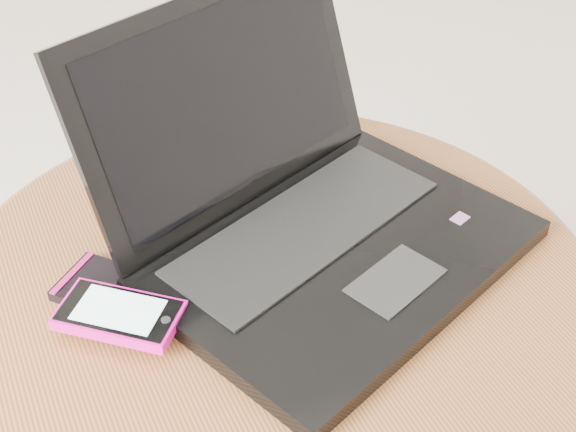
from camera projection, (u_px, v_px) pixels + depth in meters
name	position (u px, v px, depth m)	size (l,w,h in m)	color
table	(273.00, 357.00, 0.86)	(0.66, 0.66, 0.52)	#592815
laptop	(308.00, 210.00, 0.81)	(0.45, 0.43, 0.23)	black
phone_black	(122.00, 294.00, 0.77)	(0.13, 0.13, 0.01)	black
phone_pink	(119.00, 315.00, 0.73)	(0.12, 0.12, 0.01)	#D10E85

